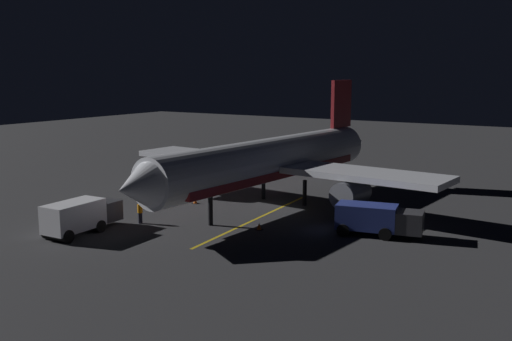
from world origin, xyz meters
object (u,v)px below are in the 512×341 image
(baggage_truck, at_px, (80,217))
(ground_crew_worker, at_px, (140,212))
(catering_truck, at_px, (376,220))
(traffic_cone_near_left, at_px, (259,227))
(traffic_cone_near_right, at_px, (195,201))
(airliner, at_px, (272,162))

(baggage_truck, relative_size, ground_crew_worker, 3.59)
(baggage_truck, relative_size, catering_truck, 0.99)
(baggage_truck, height_order, traffic_cone_near_left, baggage_truck)
(baggage_truck, bearing_deg, traffic_cone_near_left, -143.89)
(baggage_truck, distance_m, traffic_cone_near_right, 12.19)
(airliner, distance_m, catering_truck, 12.09)
(traffic_cone_near_left, relative_size, traffic_cone_near_right, 1.00)
(baggage_truck, height_order, ground_crew_worker, baggage_truck)
(airliner, bearing_deg, traffic_cone_near_right, 24.08)
(catering_truck, distance_m, traffic_cone_near_right, 17.35)
(airliner, distance_m, ground_crew_worker, 12.30)
(airliner, relative_size, baggage_truck, 5.46)
(catering_truck, bearing_deg, traffic_cone_near_left, 21.36)
(airliner, xyz_separation_m, ground_crew_worker, (5.66, 10.50, -3.03))
(airliner, xyz_separation_m, catering_truck, (-11.01, 4.19, -2.74))
(ground_crew_worker, bearing_deg, baggage_truck, 69.24)
(catering_truck, height_order, ground_crew_worker, catering_truck)
(catering_truck, bearing_deg, ground_crew_worker, 20.73)
(airliner, bearing_deg, traffic_cone_near_left, 113.32)
(ground_crew_worker, bearing_deg, catering_truck, -159.27)
(airliner, height_order, baggage_truck, airliner)
(catering_truck, bearing_deg, baggage_truck, 30.29)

